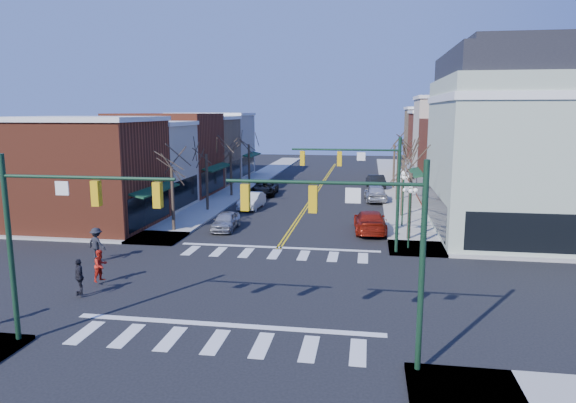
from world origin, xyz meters
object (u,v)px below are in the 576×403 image
at_px(lamppost_midblock, 403,189).
at_px(car_right_near, 370,221).
at_px(pedestrian_dark_b, 97,243).
at_px(car_left_near, 226,221).
at_px(pedestrian_dark_a, 79,277).
at_px(car_right_far, 376,181).
at_px(car_left_far, 264,188).
at_px(victorian_corner, 526,141).
at_px(pedestrian_red_b, 101,265).
at_px(lamppost_corner, 410,204).
at_px(car_right_mid, 376,193).
at_px(car_left_mid, 252,201).

xyz_separation_m(lamppost_midblock, car_right_near, (-2.41, -1.90, -2.17)).
distance_m(lamppost_midblock, pedestrian_dark_b, 21.84).
bearing_deg(car_left_near, lamppost_midblock, 10.93).
bearing_deg(pedestrian_dark_a, car_right_far, 126.14).
bearing_deg(car_left_far, victorian_corner, -36.35).
bearing_deg(victorian_corner, pedestrian_red_b, -148.04).
relative_size(lamppost_corner, pedestrian_dark_a, 2.51).
xyz_separation_m(lamppost_corner, car_right_mid, (-1.88, 17.93, -2.11)).
bearing_deg(car_left_mid, car_left_far, 96.19).
bearing_deg(car_right_near, lamppost_midblock, -145.12).
bearing_deg(car_left_mid, car_right_mid, 30.16).
relative_size(car_right_near, pedestrian_dark_a, 3.18).
bearing_deg(victorian_corner, lamppost_corner, -144.14).
distance_m(lamppost_midblock, pedestrian_red_b, 22.40).
bearing_deg(pedestrian_red_b, pedestrian_dark_a, -160.83).
height_order(lamppost_corner, pedestrian_dark_a, lamppost_corner).
bearing_deg(pedestrian_red_b, car_left_mid, 12.12).
height_order(lamppost_midblock, car_right_mid, lamppost_midblock).
xyz_separation_m(lamppost_midblock, pedestrian_dark_b, (-18.20, -11.93, -1.88)).
bearing_deg(lamppost_corner, car_right_far, 93.86).
bearing_deg(pedestrian_dark_a, pedestrian_red_b, 145.95).
xyz_separation_m(car_left_near, car_right_mid, (11.12, 14.27, 0.17)).
relative_size(lamppost_midblock, car_left_far, 0.80).
distance_m(lamppost_corner, pedestrian_dark_b, 19.09).
xyz_separation_m(lamppost_midblock, pedestrian_red_b, (-15.93, -15.62, -1.99)).
height_order(car_right_mid, pedestrian_dark_a, pedestrian_dark_a).
bearing_deg(car_left_far, car_right_far, 26.41).
bearing_deg(victorian_corner, lamppost_midblock, 176.55).
bearing_deg(pedestrian_dark_a, victorian_corner, 91.79).
bearing_deg(pedestrian_dark_b, lamppost_midblock, -129.57).
bearing_deg(car_right_near, lamppost_corner, 114.24).
xyz_separation_m(car_left_mid, car_right_far, (11.20, 14.42, 0.07)).
bearing_deg(victorian_corner, pedestrian_dark_a, -144.92).
bearing_deg(lamppost_corner, pedestrian_dark_a, -145.33).
height_order(lamppost_corner, car_left_far, lamppost_corner).
height_order(car_left_near, pedestrian_dark_b, pedestrian_dark_b).
distance_m(lamppost_corner, car_right_near, 5.62).
height_order(lamppost_midblock, car_left_mid, lamppost_midblock).
height_order(car_right_mid, car_right_far, car_right_mid).
xyz_separation_m(car_left_far, car_right_near, (11.00, -15.38, 0.05)).
bearing_deg(lamppost_midblock, car_right_mid, 99.36).
distance_m(car_right_far, pedestrian_dark_b, 36.06).
bearing_deg(car_right_near, car_left_far, -57.83).
xyz_separation_m(lamppost_corner, car_left_mid, (-13.00, 12.26, -2.23)).
xyz_separation_m(car_left_near, car_left_far, (-0.41, 16.32, 0.07)).
relative_size(car_right_far, pedestrian_red_b, 2.94).
height_order(car_right_mid, pedestrian_dark_b, pedestrian_dark_b).
xyz_separation_m(pedestrian_red_b, pedestrian_dark_b, (-2.27, 3.69, 0.11)).
height_order(car_left_near, pedestrian_red_b, pedestrian_red_b).
bearing_deg(pedestrian_red_b, lamppost_midblock, -25.64).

